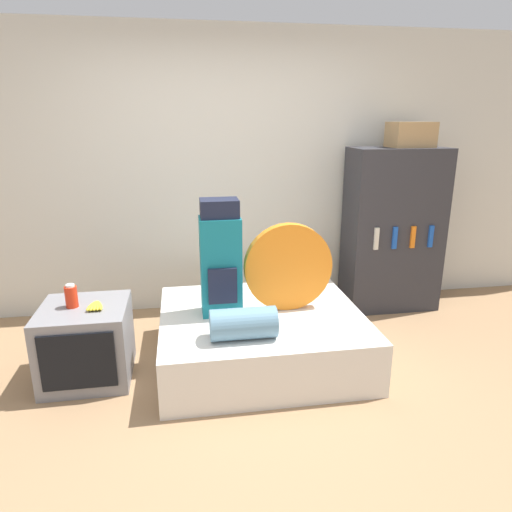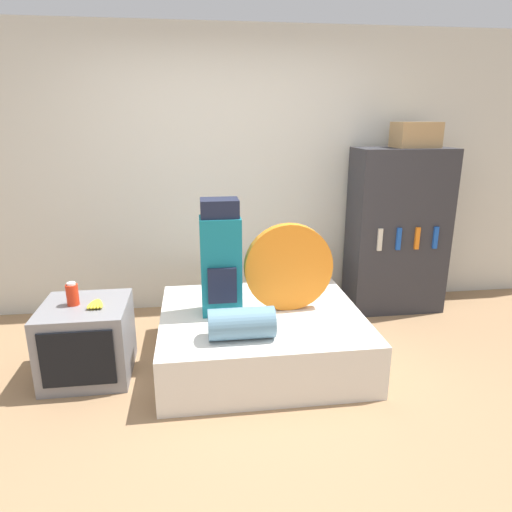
{
  "view_description": "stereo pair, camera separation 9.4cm",
  "coord_description": "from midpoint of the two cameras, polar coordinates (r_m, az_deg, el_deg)",
  "views": [
    {
      "loc": [
        -0.39,
        -2.5,
        1.8
      ],
      "look_at": [
        0.13,
        0.64,
        0.84
      ],
      "focal_mm": 32.0,
      "sensor_mm": 36.0,
      "label": 1
    },
    {
      "loc": [
        -0.3,
        -2.52,
        1.8
      ],
      "look_at": [
        0.13,
        0.64,
        0.84
      ],
      "focal_mm": 32.0,
      "sensor_mm": 36.0,
      "label": 2
    }
  ],
  "objects": [
    {
      "name": "sleeping_roll",
      "position": [
        3.06,
        -2.48,
        -8.44
      ],
      "size": [
        0.44,
        0.21,
        0.21
      ],
      "color": "#5B849E",
      "rests_on": "bed"
    },
    {
      "name": "canister",
      "position": [
        3.42,
        -22.83,
        -4.67
      ],
      "size": [
        0.08,
        0.08,
        0.17
      ],
      "color": "red",
      "rests_on": "television"
    },
    {
      "name": "bookshelf",
      "position": [
        4.55,
        16.16,
        3.11
      ],
      "size": [
        0.88,
        0.46,
        1.55
      ],
      "color": "#2D2D33",
      "rests_on": "ground_plane"
    },
    {
      "name": "ground_plane",
      "position": [
        3.11,
        -1.42,
        -18.59
      ],
      "size": [
        16.0,
        16.0,
        0.0
      ],
      "primitive_type": "plane",
      "color": "#997551"
    },
    {
      "name": "wall_back",
      "position": [
        4.35,
        -4.92,
        10.15
      ],
      "size": [
        8.0,
        0.05,
        2.6
      ],
      "color": "silver",
      "rests_on": "ground_plane"
    },
    {
      "name": "cardboard_box",
      "position": [
        4.49,
        18.18,
        14.22
      ],
      "size": [
        0.38,
        0.29,
        0.22
      ],
      "color": "#A88456",
      "rests_on": "bookshelf"
    },
    {
      "name": "tent_bag",
      "position": [
        3.45,
        3.26,
        -1.39
      ],
      "size": [
        0.67,
        0.08,
        0.67
      ],
      "color": "orange",
      "rests_on": "bed"
    },
    {
      "name": "bed",
      "position": [
        3.57,
        -0.13,
        -9.93
      ],
      "size": [
        1.51,
        1.33,
        0.39
      ],
      "color": "silver",
      "rests_on": "ground_plane"
    },
    {
      "name": "backpack",
      "position": [
        3.36,
        -5.24,
        -0.45
      ],
      "size": [
        0.3,
        0.26,
        0.86
      ],
      "color": "#14707F",
      "rests_on": "bed"
    },
    {
      "name": "television",
      "position": [
        3.53,
        -21.14,
        -10.05
      ],
      "size": [
        0.6,
        0.61,
        0.55
      ],
      "color": "gray",
      "rests_on": "ground_plane"
    },
    {
      "name": "banana_bunch",
      "position": [
        3.36,
        -20.16,
        -5.85
      ],
      "size": [
        0.13,
        0.16,
        0.04
      ],
      "color": "yellow",
      "rests_on": "television"
    }
  ]
}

